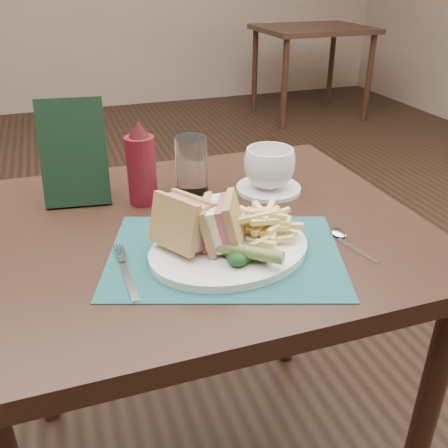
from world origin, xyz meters
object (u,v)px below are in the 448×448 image
object	(u,v)px
check_presenter	(74,153)
coffee_cup	(269,168)
table_bg_right	(310,72)
plate	(229,249)
saucer	(268,188)
sandwich_half_b	(211,222)
table_main	(202,362)
ketchup_bottle	(141,163)
sandwich_half_a	(174,226)
drinking_glass	(192,165)
placemat	(225,254)

from	to	relation	value
check_presenter	coffee_cup	bearing A→B (deg)	-3.81
table_bg_right	plate	xyz separation A→B (m)	(-1.89, -3.24, 0.38)
saucer	sandwich_half_b	bearing A→B (deg)	-132.78
table_main	ketchup_bottle	size ratio (longest dim) A/B	4.84
plate	coffee_cup	size ratio (longest dim) A/B	2.56
sandwich_half_a	table_main	bearing A→B (deg)	26.37
saucer	plate	bearing A→B (deg)	-126.99
ketchup_bottle	plate	bearing A→B (deg)	-68.84
coffee_cup	drinking_glass	xyz separation A→B (m)	(-0.17, 0.05, 0.01)
table_bg_right	saucer	world-z (taller)	saucer
coffee_cup	sandwich_half_b	bearing A→B (deg)	-132.78
saucer	table_bg_right	bearing A→B (deg)	60.34
table_bg_right	check_presenter	xyz separation A→B (m)	(-2.13, -2.91, 0.49)
table_main	coffee_cup	world-z (taller)	coffee_cup
placemat	ketchup_bottle	distance (m)	0.30
plate	ketchup_bottle	distance (m)	0.30
table_bg_right	saucer	bearing A→B (deg)	-119.66
plate	sandwich_half_a	world-z (taller)	sandwich_half_a
saucer	placemat	bearing A→B (deg)	-128.26
sandwich_half_a	ketchup_bottle	distance (m)	0.26
table_bg_right	sandwich_half_a	distance (m)	3.81
drinking_glass	ketchup_bottle	size ratio (longest dim) A/B	0.70
plate	sandwich_half_a	distance (m)	0.11
coffee_cup	check_presenter	xyz separation A→B (m)	(-0.42, 0.09, 0.06)
table_bg_right	coffee_cup	xyz separation A→B (m)	(-1.71, -3.00, 0.43)
ketchup_bottle	saucer	bearing A→B (deg)	-6.02
table_main	drinking_glass	xyz separation A→B (m)	(0.03, 0.16, 0.44)
table_bg_right	plate	world-z (taller)	plate
sandwich_half_a	sandwich_half_b	size ratio (longest dim) A/B	1.05
plate	ketchup_bottle	size ratio (longest dim) A/B	1.61
table_bg_right	check_presenter	size ratio (longest dim) A/B	3.93
placemat	plate	xyz separation A→B (m)	(0.01, -0.00, 0.01)
table_main	check_presenter	distance (m)	0.57
table_bg_right	saucer	size ratio (longest dim) A/B	6.00
drinking_glass	ketchup_bottle	world-z (taller)	ketchup_bottle
table_bg_right	sandwich_half_b	bearing A→B (deg)	-120.74
table_main	sandwich_half_b	distance (m)	0.46
saucer	check_presenter	world-z (taller)	check_presenter
placemat	plate	size ratio (longest dim) A/B	1.40
sandwich_half_a	sandwich_half_b	bearing A→B (deg)	-32.72
coffee_cup	table_bg_right	bearing A→B (deg)	60.34
placemat	ketchup_bottle	size ratio (longest dim) A/B	2.25
saucer	ketchup_bottle	distance (m)	0.30
sandwich_half_b	coffee_cup	bearing A→B (deg)	72.55
plate	saucer	xyz separation A→B (m)	(0.18, 0.24, -0.00)
table_main	sandwich_half_a	world-z (taller)	sandwich_half_a
drinking_glass	check_presenter	distance (m)	0.26
placemat	sandwich_half_a	world-z (taller)	sandwich_half_a
plate	check_presenter	distance (m)	0.42
plate	check_presenter	world-z (taller)	check_presenter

